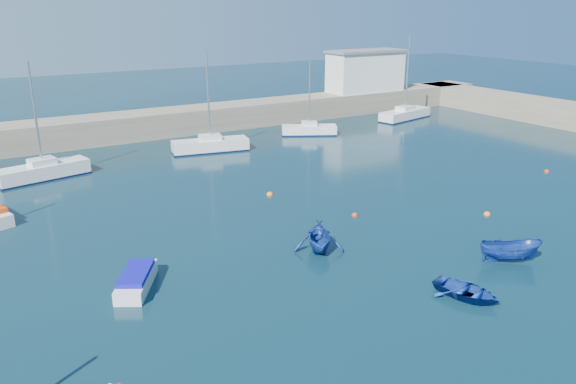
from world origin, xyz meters
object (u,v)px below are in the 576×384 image
sailboat_7 (309,130)px  sailboat_8 (405,114)px  sailboat_6 (210,145)px  dinghy_left (319,236)px  dinghy_center (467,291)px  motorboat_1 (137,280)px  dinghy_right (510,251)px  harbor_office (365,72)px  sailboat_5 (43,171)px

sailboat_7 → sailboat_8: bearing=-57.2°
sailboat_6 → dinghy_left: bearing=-178.2°
dinghy_center → motorboat_1: bearing=129.0°
sailboat_8 → dinghy_right: sailboat_8 is taller
motorboat_1 → harbor_office: bearing=69.4°
sailboat_8 → dinghy_right: bearing=132.8°
sailboat_8 → dinghy_center: size_ratio=3.12×
sailboat_7 → sailboat_8: size_ratio=0.77×
sailboat_5 → sailboat_7: sailboat_5 is taller
sailboat_7 → dinghy_left: size_ratio=2.33×
sailboat_8 → dinghy_right: size_ratio=3.02×
sailboat_7 → dinghy_center: sailboat_7 is taller
dinghy_left → sailboat_7: bearing=88.3°
sailboat_5 → sailboat_8: 42.33m
harbor_office → dinghy_left: bearing=-131.9°
sailboat_5 → dinghy_center: sailboat_5 is taller
sailboat_7 → sailboat_8: sailboat_8 is taller
sailboat_5 → dinghy_center: bearing=-167.6°
sailboat_5 → sailboat_8: bearing=-96.9°
harbor_office → sailboat_7: bearing=-149.5°
sailboat_5 → dinghy_right: sailboat_5 is taller
harbor_office → sailboat_7: (-14.24, -8.40, -4.51)m
sailboat_8 → dinghy_center: 44.83m
harbor_office → dinghy_center: size_ratio=3.08×
motorboat_1 → dinghy_center: motorboat_1 is taller
motorboat_1 → sailboat_7: bearing=73.3°
sailboat_6 → dinghy_right: (3.99, -31.02, -0.01)m
dinghy_center → harbor_office: bearing=40.8°
sailboat_6 → harbor_office: bearing=-58.9°
sailboat_5 → sailboat_7: 27.37m
motorboat_1 → dinghy_right: dinghy_right is taller
sailboat_5 → dinghy_right: bearing=-159.1°
harbor_office → dinghy_right: bearing=-118.8°
sailboat_6 → sailboat_7: (12.09, 1.17, -0.06)m
sailboat_7 → motorboat_1: (-26.38, -24.51, -0.15)m
motorboat_1 → sailboat_5: bearing=122.7°
dinghy_left → harbor_office: bearing=78.8°
dinghy_center → sailboat_8: bearing=35.1°
sailboat_7 → dinghy_center: 36.20m
harbor_office → dinghy_left: harbor_office is taller
sailboat_5 → sailboat_6: sailboat_6 is taller
sailboat_6 → dinghy_left: sailboat_6 is taller
sailboat_6 → sailboat_7: 12.15m
sailboat_7 → dinghy_right: size_ratio=2.32×
sailboat_7 → dinghy_left: 30.15m
harbor_office → motorboat_1: (-40.62, -32.91, -4.66)m
motorboat_1 → dinghy_left: dinghy_left is taller
sailboat_8 → dinghy_left: bearing=118.1°
harbor_office → motorboat_1: harbor_office is taller
sailboat_8 → dinghy_right: 40.58m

